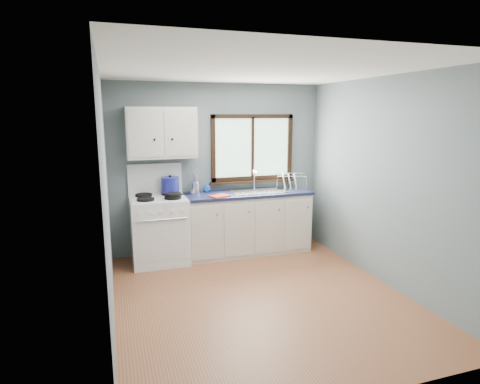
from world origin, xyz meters
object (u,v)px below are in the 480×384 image
object	(u,v)px
base_cabinets	(247,225)
sink	(259,195)
thermos	(196,183)
gas_range	(159,228)
stockpot	(170,185)
utensil_crock	(195,188)
dish_rack	(290,185)
skillet	(174,195)

from	to	relation	value
base_cabinets	sink	distance (m)	0.48
base_cabinets	thermos	size ratio (longest dim) A/B	6.42
gas_range	stockpot	size ratio (longest dim) A/B	4.85
sink	thermos	distance (m)	0.95
utensil_crock	dish_rack	bearing A→B (deg)	-2.39
thermos	dish_rack	distance (m)	1.47
utensil_crock	skillet	bearing A→B (deg)	-141.02
base_cabinets	thermos	world-z (taller)	thermos
base_cabinets	sink	size ratio (longest dim) A/B	2.20
base_cabinets	stockpot	size ratio (longest dim) A/B	6.60
stockpot	thermos	distance (m)	0.38
base_cabinets	utensil_crock	bearing A→B (deg)	170.87
gas_range	stockpot	world-z (taller)	gas_range
base_cabinets	dish_rack	world-z (taller)	dish_rack
sink	skillet	world-z (taller)	sink
base_cabinets	dish_rack	distance (m)	0.92
sink	utensil_crock	xyz separation A→B (m)	(-0.94, 0.12, 0.15)
stockpot	utensil_crock	world-z (taller)	utensil_crock
gas_range	utensil_crock	bearing A→B (deg)	14.35
stockpot	thermos	bearing A→B (deg)	6.95
base_cabinets	sink	world-z (taller)	sink
stockpot	dish_rack	size ratio (longest dim) A/B	0.51
sink	utensil_crock	bearing A→B (deg)	172.58
skillet	thermos	bearing A→B (deg)	40.74
stockpot	dish_rack	bearing A→B (deg)	-1.63
stockpot	dish_rack	world-z (taller)	stockpot
gas_range	thermos	world-z (taller)	gas_range
skillet	thermos	distance (m)	0.50
stockpot	utensil_crock	distance (m)	0.36
skillet	thermos	world-z (taller)	thermos
sink	skillet	size ratio (longest dim) A/B	2.54
stockpot	sink	bearing A→B (deg)	-4.98
gas_range	stockpot	bearing A→B (deg)	34.34
thermos	dish_rack	bearing A→B (deg)	-3.84
gas_range	thermos	xyz separation A→B (m)	(0.57, 0.18, 0.57)
dish_rack	skillet	bearing A→B (deg)	-151.88
stockpot	skillet	bearing A→B (deg)	-89.81
skillet	utensil_crock	bearing A→B (deg)	38.85
stockpot	utensil_crock	xyz separation A→B (m)	(0.36, 0.01, -0.07)
gas_range	dish_rack	xyz separation A→B (m)	(2.03, 0.08, 0.49)
gas_range	base_cabinets	distance (m)	1.31
base_cabinets	stockpot	distance (m)	1.30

